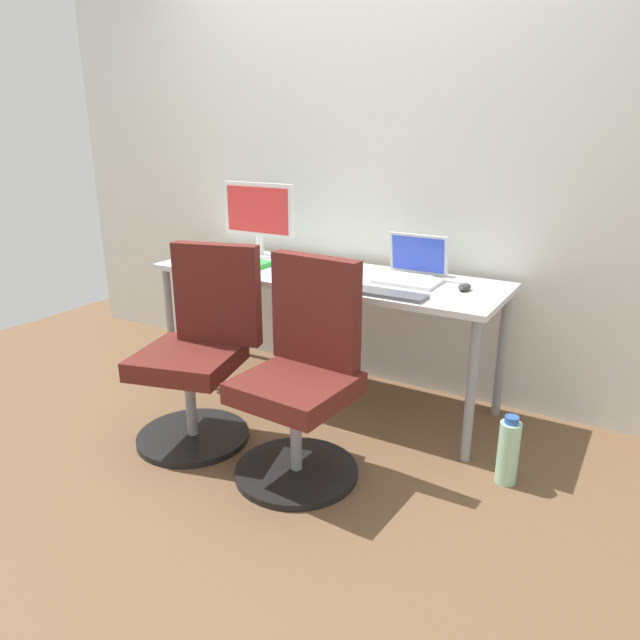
% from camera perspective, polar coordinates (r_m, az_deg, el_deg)
% --- Properties ---
extents(ground_plane, '(5.28, 5.28, 0.00)m').
position_cam_1_polar(ground_plane, '(3.37, 0.44, -7.24)').
color(ground_plane, brown).
extents(back_wall, '(4.40, 0.04, 2.60)m').
position_cam_1_polar(back_wall, '(3.39, 3.96, 15.63)').
color(back_wall, silver).
rests_on(back_wall, ground).
extents(desk, '(1.90, 0.63, 0.71)m').
position_cam_1_polar(desk, '(3.15, 0.46, 3.50)').
color(desk, silver).
rests_on(desk, ground).
extents(office_chair_left, '(0.54, 0.54, 0.94)m').
position_cam_1_polar(office_chair_left, '(2.85, -11.64, -3.35)').
color(office_chair_left, black).
rests_on(office_chair_left, ground).
extents(office_chair_right, '(0.54, 0.54, 0.94)m').
position_cam_1_polar(office_chair_right, '(2.52, -1.70, -5.89)').
color(office_chair_right, black).
rests_on(office_chair_right, ground).
extents(water_bottle_on_floor, '(0.09, 0.09, 0.31)m').
position_cam_1_polar(water_bottle_on_floor, '(2.67, 17.77, -12.02)').
color(water_bottle_on_floor, '#A5D8B2').
rests_on(water_bottle_on_floor, ground).
extents(desktop_monitor, '(0.48, 0.18, 0.43)m').
position_cam_1_polar(desktop_monitor, '(3.53, -5.95, 10.15)').
color(desktop_monitor, silver).
rests_on(desktop_monitor, desk).
extents(open_laptop, '(0.31, 0.25, 0.23)m').
position_cam_1_polar(open_laptop, '(3.00, 8.91, 4.82)').
color(open_laptop, silver).
rests_on(open_laptop, desk).
extents(keyboard_by_monitor, '(0.34, 0.12, 0.02)m').
position_cam_1_polar(keyboard_by_monitor, '(3.27, -10.18, 5.01)').
color(keyboard_by_monitor, silver).
rests_on(keyboard_by_monitor, desk).
extents(keyboard_by_laptop, '(0.34, 0.12, 0.02)m').
position_cam_1_polar(keyboard_by_laptop, '(2.72, 6.80, 2.50)').
color(keyboard_by_laptop, '#515156').
rests_on(keyboard_by_laptop, desk).
extents(mouse_by_monitor, '(0.06, 0.10, 0.03)m').
position_cam_1_polar(mouse_by_monitor, '(3.11, 3.31, 4.72)').
color(mouse_by_monitor, '#B7B7B7').
rests_on(mouse_by_monitor, desk).
extents(mouse_by_laptop, '(0.06, 0.10, 0.03)m').
position_cam_1_polar(mouse_by_laptop, '(2.88, 13.84, 3.11)').
color(mouse_by_laptop, '#2D2D2D').
rests_on(mouse_by_laptop, desk).
extents(coffee_mug, '(0.08, 0.08, 0.09)m').
position_cam_1_polar(coffee_mug, '(3.09, 0.30, 5.24)').
color(coffee_mug, green).
rests_on(coffee_mug, desk).
extents(pen_cup, '(0.07, 0.07, 0.10)m').
position_cam_1_polar(pen_cup, '(3.13, 11.46, 5.17)').
color(pen_cup, slate).
rests_on(pen_cup, desk).
extents(notebook, '(0.21, 0.15, 0.03)m').
position_cam_1_polar(notebook, '(3.32, -6.70, 5.45)').
color(notebook, green).
rests_on(notebook, desk).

